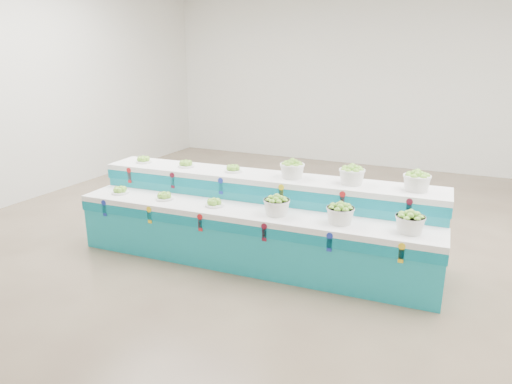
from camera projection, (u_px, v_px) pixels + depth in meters
ground at (297, 240)px, 6.47m from camera, size 10.00×10.00×0.00m
back_wall at (377, 77)px, 10.23m from camera, size 10.00×0.00×10.00m
display_stand at (256, 219)px, 5.80m from camera, size 4.55×1.38×1.02m
plate_lower_left at (120, 190)px, 6.14m from camera, size 0.24×0.24×0.10m
plate_lower_mid at (164, 196)px, 5.89m from camera, size 0.24×0.24×0.10m
plate_lower_right at (214, 202)px, 5.63m from camera, size 0.24×0.24×0.10m
basket_lower_left at (277, 205)px, 5.32m from camera, size 0.32×0.32×0.23m
basket_lower_mid at (340, 213)px, 5.05m from camera, size 0.32×0.32×0.23m
basket_lower_right at (410, 222)px, 4.79m from camera, size 0.32×0.32×0.23m
plate_upper_left at (143, 159)px, 6.55m from camera, size 0.24×0.24×0.10m
plate_upper_mid at (186, 163)px, 6.30m from camera, size 0.24×0.24×0.10m
plate_upper_right at (233, 168)px, 6.04m from camera, size 0.24×0.24×0.10m
basket_upper_left at (292, 169)px, 5.73m from camera, size 0.32×0.32×0.23m
basket_upper_mid at (352, 175)px, 5.46m from camera, size 0.32×0.32×0.23m
basket_upper_right at (417, 181)px, 5.20m from camera, size 0.32×0.32×0.23m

